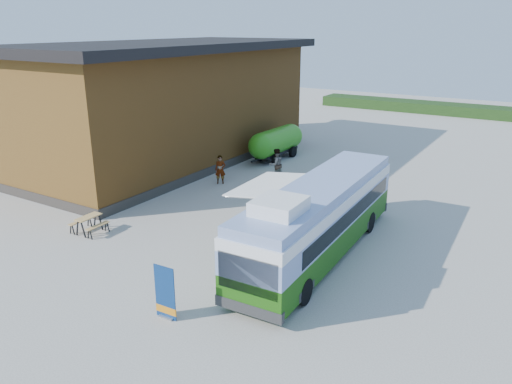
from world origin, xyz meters
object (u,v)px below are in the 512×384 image
Objects in this scene: picnic_table at (89,221)px; person_a at (220,170)px; bus at (319,217)px; person_b at (276,165)px; slurry_tanker at (276,142)px; banner at (165,297)px.

picnic_table is 0.83× the size of person_a.
bus is 5.93× the size of person_b.
bus is at bearing -52.09° from slurry_tanker.
person_a is (-6.51, 11.92, 0.09)m from banner.
person_b is at bearing -58.62° from slurry_tanker.
picnic_table is at bearing -163.26° from bus.
person_a is 0.88× the size of person_b.
bus is 6.80m from banner.
banner is 0.31× the size of slurry_tanker.
banner is at bearing -109.82° from bus.
bus is 6.25× the size of banner.
person_b is (-4.18, 14.13, 0.21)m from banner.
bus reaches higher than banner.
person_b is (3.03, 10.87, 0.37)m from picnic_table.
person_b reaches higher than person_a.
slurry_tanker is (-6.50, 18.24, 0.47)m from banner.
slurry_tanker is (0.01, 6.32, 0.38)m from person_a.
slurry_tanker is at bearing -122.81° from person_b.
person_b is at bearing 72.49° from picnic_table.
person_a is 0.29× the size of slurry_tanker.
slurry_tanker reaches higher than person_a.
banner is at bearing -68.37° from slurry_tanker.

